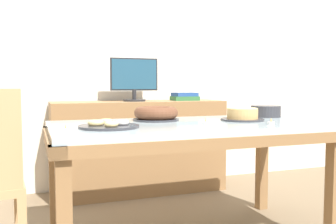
{
  "coord_description": "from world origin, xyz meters",
  "views": [
    {
      "loc": [
        -0.88,
        -2.06,
        0.96
      ],
      "look_at": [
        -0.1,
        0.1,
        0.79
      ],
      "focal_mm": 40.0,
      "sensor_mm": 36.0,
      "label": 1
    }
  ],
  "objects_px": {
    "pastry_platter": "(108,125)",
    "tealight_near_front": "(206,123)",
    "computer_monitor": "(134,80)",
    "tealight_centre": "(271,123)",
    "book_stack": "(185,97)",
    "cake_golden_bundt": "(156,114)",
    "cake_chocolate_round": "(242,115)",
    "plate_stack": "(266,111)",
    "tealight_right_edge": "(66,130)"
  },
  "relations": [
    {
      "from": "pastry_platter",
      "to": "plate_stack",
      "type": "bearing_deg",
      "value": 14.21
    },
    {
      "from": "plate_stack",
      "to": "tealight_near_front",
      "type": "xyz_separation_m",
      "value": [
        -0.63,
        -0.32,
        -0.03
      ]
    },
    {
      "from": "book_stack",
      "to": "pastry_platter",
      "type": "height_order",
      "value": "book_stack"
    },
    {
      "from": "book_stack",
      "to": "cake_golden_bundt",
      "type": "distance_m",
      "value": 1.11
    },
    {
      "from": "cake_golden_bundt",
      "to": "plate_stack",
      "type": "height_order",
      "value": "cake_golden_bundt"
    },
    {
      "from": "cake_chocolate_round",
      "to": "tealight_right_edge",
      "type": "xyz_separation_m",
      "value": [
        -1.11,
        -0.21,
        -0.03
      ]
    },
    {
      "from": "pastry_platter",
      "to": "plate_stack",
      "type": "relative_size",
      "value": 1.54
    },
    {
      "from": "cake_chocolate_round",
      "to": "plate_stack",
      "type": "relative_size",
      "value": 1.31
    },
    {
      "from": "tealight_right_edge",
      "to": "computer_monitor",
      "type": "bearing_deg",
      "value": 62.37
    },
    {
      "from": "tealight_centre",
      "to": "plate_stack",
      "type": "bearing_deg",
      "value": 58.74
    },
    {
      "from": "pastry_platter",
      "to": "plate_stack",
      "type": "distance_m",
      "value": 1.22
    },
    {
      "from": "cake_golden_bundt",
      "to": "pastry_platter",
      "type": "bearing_deg",
      "value": -140.51
    },
    {
      "from": "book_stack",
      "to": "tealight_right_edge",
      "type": "height_order",
      "value": "book_stack"
    },
    {
      "from": "cake_golden_bundt",
      "to": "tealight_centre",
      "type": "height_order",
      "value": "cake_golden_bundt"
    },
    {
      "from": "tealight_centre",
      "to": "tealight_near_front",
      "type": "height_order",
      "value": "same"
    },
    {
      "from": "tealight_centre",
      "to": "tealight_right_edge",
      "type": "relative_size",
      "value": 1.0
    },
    {
      "from": "cake_chocolate_round",
      "to": "plate_stack",
      "type": "bearing_deg",
      "value": 31.4
    },
    {
      "from": "book_stack",
      "to": "cake_chocolate_round",
      "type": "relative_size",
      "value": 0.87
    },
    {
      "from": "pastry_platter",
      "to": "tealight_centre",
      "type": "distance_m",
      "value": 0.93
    },
    {
      "from": "tealight_centre",
      "to": "tealight_right_edge",
      "type": "distance_m",
      "value": 1.14
    },
    {
      "from": "plate_stack",
      "to": "tealight_near_front",
      "type": "height_order",
      "value": "plate_stack"
    },
    {
      "from": "cake_chocolate_round",
      "to": "book_stack",
      "type": "bearing_deg",
      "value": 86.68
    },
    {
      "from": "plate_stack",
      "to": "tealight_right_edge",
      "type": "bearing_deg",
      "value": -164.42
    },
    {
      "from": "book_stack",
      "to": "cake_chocolate_round",
      "type": "distance_m",
      "value": 1.13
    },
    {
      "from": "computer_monitor",
      "to": "cake_chocolate_round",
      "type": "distance_m",
      "value": 1.22
    },
    {
      "from": "plate_stack",
      "to": "cake_chocolate_round",
      "type": "bearing_deg",
      "value": -148.6
    },
    {
      "from": "book_stack",
      "to": "pastry_platter",
      "type": "relative_size",
      "value": 0.74
    },
    {
      "from": "pastry_platter",
      "to": "tealight_right_edge",
      "type": "bearing_deg",
      "value": -157.61
    },
    {
      "from": "book_stack",
      "to": "plate_stack",
      "type": "relative_size",
      "value": 1.14
    },
    {
      "from": "pastry_platter",
      "to": "tealight_near_front",
      "type": "distance_m",
      "value": 0.56
    },
    {
      "from": "computer_monitor",
      "to": "pastry_platter",
      "type": "relative_size",
      "value": 1.31
    },
    {
      "from": "computer_monitor",
      "to": "tealight_centre",
      "type": "xyz_separation_m",
      "value": [
        0.44,
        -1.39,
        -0.26
      ]
    },
    {
      "from": "cake_golden_bundt",
      "to": "book_stack",
      "type": "bearing_deg",
      "value": 58.03
    },
    {
      "from": "cake_golden_bundt",
      "to": "tealight_right_edge",
      "type": "relative_size",
      "value": 7.35
    },
    {
      "from": "cake_golden_bundt",
      "to": "pastry_platter",
      "type": "height_order",
      "value": "cake_golden_bundt"
    },
    {
      "from": "tealight_near_front",
      "to": "cake_chocolate_round",
      "type": "bearing_deg",
      "value": 22.72
    },
    {
      "from": "book_stack",
      "to": "tealight_near_front",
      "type": "xyz_separation_m",
      "value": [
        -0.39,
        -1.26,
        -0.11
      ]
    },
    {
      "from": "cake_chocolate_round",
      "to": "computer_monitor",
      "type": "bearing_deg",
      "value": 110.34
    },
    {
      "from": "plate_stack",
      "to": "tealight_right_edge",
      "type": "distance_m",
      "value": 1.47
    },
    {
      "from": "cake_chocolate_round",
      "to": "pastry_platter",
      "type": "height_order",
      "value": "cake_chocolate_round"
    },
    {
      "from": "book_stack",
      "to": "tealight_centre",
      "type": "relative_size",
      "value": 5.99
    },
    {
      "from": "tealight_centre",
      "to": "tealight_near_front",
      "type": "relative_size",
      "value": 1.0
    },
    {
      "from": "cake_chocolate_round",
      "to": "tealight_centre",
      "type": "xyz_separation_m",
      "value": [
        0.03,
        -0.27,
        -0.03
      ]
    },
    {
      "from": "tealight_near_front",
      "to": "computer_monitor",
      "type": "bearing_deg",
      "value": 94.17
    },
    {
      "from": "book_stack",
      "to": "cake_golden_bundt",
      "type": "relative_size",
      "value": 0.81
    },
    {
      "from": "computer_monitor",
      "to": "cake_chocolate_round",
      "type": "relative_size",
      "value": 1.54
    },
    {
      "from": "pastry_platter",
      "to": "tealight_near_front",
      "type": "xyz_separation_m",
      "value": [
        0.56,
        -0.02,
        -0.0
      ]
    },
    {
      "from": "plate_stack",
      "to": "tealight_centre",
      "type": "height_order",
      "value": "plate_stack"
    },
    {
      "from": "cake_golden_bundt",
      "to": "plate_stack",
      "type": "distance_m",
      "value": 0.82
    },
    {
      "from": "cake_golden_bundt",
      "to": "tealight_centre",
      "type": "bearing_deg",
      "value": -39.28
    }
  ]
}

